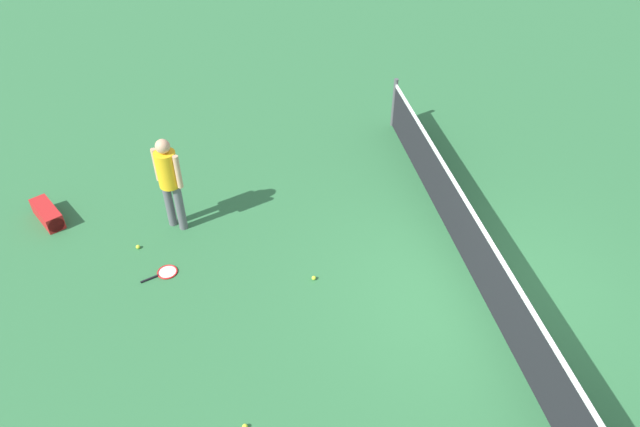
% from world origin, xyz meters
% --- Properties ---
extents(ground_plane, '(40.00, 40.00, 0.00)m').
position_xyz_m(ground_plane, '(0.00, 0.00, 0.00)').
color(ground_plane, '#2D6B3D').
extents(court_net, '(10.09, 0.09, 1.07)m').
position_xyz_m(court_net, '(0.00, 0.00, 0.50)').
color(court_net, '#4C4C51').
rests_on(court_net, ground_plane).
extents(player_near_side, '(0.48, 0.48, 1.70)m').
position_xyz_m(player_near_side, '(-2.35, -4.47, 1.01)').
color(player_near_side, '#595960').
rests_on(player_near_side, ground_plane).
extents(tennis_racket_near_player, '(0.41, 0.60, 0.03)m').
position_xyz_m(tennis_racket_near_player, '(-1.23, -4.65, 0.01)').
color(tennis_racket_near_player, red).
rests_on(tennis_racket_near_player, ground_plane).
extents(tennis_ball_near_player, '(0.07, 0.07, 0.07)m').
position_xyz_m(tennis_ball_near_player, '(-1.88, -5.11, 0.03)').
color(tennis_ball_near_player, '#C6E033').
rests_on(tennis_ball_near_player, ground_plane).
extents(tennis_ball_by_net, '(0.07, 0.07, 0.07)m').
position_xyz_m(tennis_ball_by_net, '(-0.71, -2.41, 0.03)').
color(tennis_ball_by_net, '#C6E033').
rests_on(tennis_ball_by_net, ground_plane).
extents(tennis_ball_baseline, '(0.07, 0.07, 0.07)m').
position_xyz_m(tennis_ball_baseline, '(1.58, -3.61, 0.03)').
color(tennis_ball_baseline, '#C6E033').
rests_on(tennis_ball_baseline, ground_plane).
extents(equipment_bag, '(0.83, 0.66, 0.28)m').
position_xyz_m(equipment_bag, '(-2.85, -6.65, 0.14)').
color(equipment_bag, '#B21E1E').
rests_on(equipment_bag, ground_plane).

